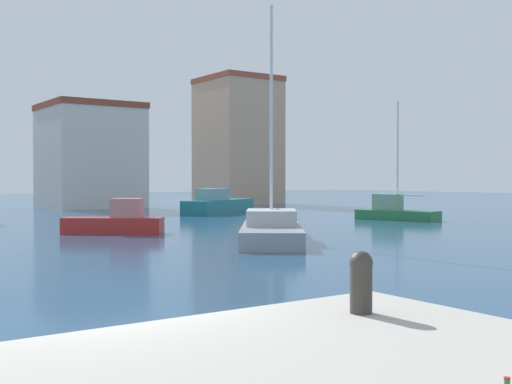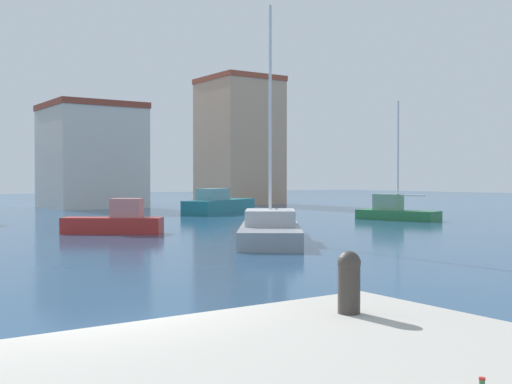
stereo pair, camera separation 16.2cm
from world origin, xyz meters
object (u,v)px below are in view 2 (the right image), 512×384
(motorboat_teal_near_pier, at_px, (219,205))
(motorboat_red_behind_lamppost, at_px, (116,222))
(mooring_bollard, at_px, (349,279))
(sailboat_grey_far_right, at_px, (270,229))
(sailboat_green_distant_north, at_px, (395,211))

(motorboat_teal_near_pier, xyz_separation_m, motorboat_red_behind_lamppost, (-12.44, -11.71, -0.09))
(mooring_bollard, xyz_separation_m, sailboat_grey_far_right, (9.96, 15.37, -0.89))
(sailboat_green_distant_north, height_order, motorboat_red_behind_lamppost, sailboat_green_distant_north)
(sailboat_grey_far_right, distance_m, sailboat_green_distant_north, 15.13)
(mooring_bollard, bearing_deg, sailboat_grey_far_right, 57.05)
(sailboat_green_distant_north, distance_m, motorboat_red_behind_lamppost, 17.44)
(motorboat_teal_near_pier, relative_size, motorboat_red_behind_lamppost, 1.78)
(sailboat_grey_far_right, bearing_deg, sailboat_green_distant_north, 24.82)
(sailboat_grey_far_right, height_order, motorboat_teal_near_pier, sailboat_grey_far_right)
(mooring_bollard, bearing_deg, motorboat_teal_near_pier, 61.06)
(mooring_bollard, xyz_separation_m, sailboat_green_distant_north, (23.69, 21.72, -0.83))
(sailboat_grey_far_right, bearing_deg, motorboat_teal_near_pier, 64.66)
(sailboat_grey_far_right, relative_size, motorboat_teal_near_pier, 1.24)
(motorboat_teal_near_pier, bearing_deg, sailboat_grey_far_right, -115.34)
(sailboat_green_distant_north, bearing_deg, sailboat_grey_far_right, -155.18)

